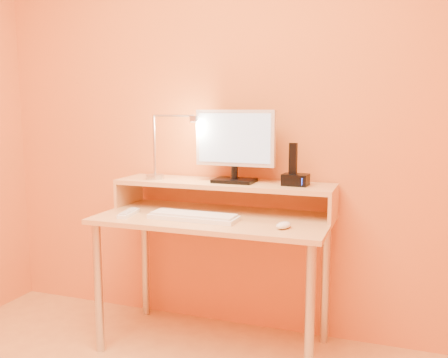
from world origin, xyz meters
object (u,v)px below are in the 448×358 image
at_px(monitor_panel, 235,138).
at_px(lamp_base, 155,177).
at_px(phone_dock, 296,180).
at_px(keyboard, 194,217).
at_px(remote_control, 129,213).
at_px(mouse, 284,225).

bearing_deg(monitor_panel, lamp_base, -173.76).
relative_size(phone_dock, keyboard, 0.28).
bearing_deg(remote_control, keyboard, -5.04).
relative_size(keyboard, remote_control, 2.34).
distance_m(monitor_panel, remote_control, 0.69).
bearing_deg(phone_dock, mouse, -85.61).
height_order(keyboard, remote_control, keyboard).
bearing_deg(monitor_panel, phone_dock, -0.41).
relative_size(monitor_panel, lamp_base, 4.40).
distance_m(monitor_panel, mouse, 0.59).
height_order(lamp_base, mouse, lamp_base).
distance_m(keyboard, mouse, 0.47).
bearing_deg(mouse, monitor_panel, 158.29).
xyz_separation_m(keyboard, mouse, (0.47, -0.04, 0.01)).
height_order(monitor_panel, phone_dock, monitor_panel).
xyz_separation_m(monitor_panel, phone_dock, (0.33, -0.01, -0.21)).
xyz_separation_m(monitor_panel, lamp_base, (-0.46, -0.04, -0.23)).
xyz_separation_m(lamp_base, remote_control, (-0.03, -0.25, -0.16)).
xyz_separation_m(mouse, remote_control, (-0.83, 0.02, -0.01)).
distance_m(monitor_panel, phone_dock, 0.39).
bearing_deg(remote_control, lamp_base, 74.88).
xyz_separation_m(keyboard, remote_control, (-0.36, -0.02, -0.00)).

